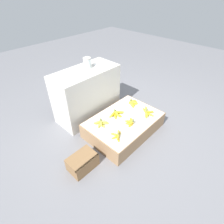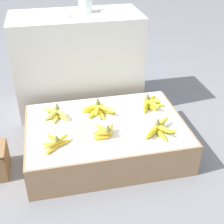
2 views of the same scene
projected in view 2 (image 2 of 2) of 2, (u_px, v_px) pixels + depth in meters
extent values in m
plane|color=slate|center=(106.00, 151.00, 2.20)|extent=(10.00, 10.00, 0.00)
cube|color=#997551|center=(106.00, 138.00, 2.14)|extent=(1.06, 0.73, 0.23)
cube|color=silver|center=(105.00, 124.00, 2.08)|extent=(1.02, 0.70, 0.00)
cube|color=beige|center=(78.00, 63.00, 2.54)|extent=(1.00, 0.47, 0.79)
ellipsoid|color=gold|center=(62.00, 143.00, 1.88)|extent=(0.12, 0.07, 0.02)
ellipsoid|color=gold|center=(56.00, 141.00, 1.89)|extent=(0.04, 0.12, 0.02)
ellipsoid|color=gold|center=(51.00, 144.00, 1.87)|extent=(0.12, 0.06, 0.02)
ellipsoid|color=gold|center=(53.00, 149.00, 1.83)|extent=(0.10, 0.10, 0.02)
ellipsoid|color=gold|center=(61.00, 139.00, 1.87)|extent=(0.10, 0.10, 0.02)
ellipsoid|color=gold|center=(53.00, 138.00, 1.88)|extent=(0.08, 0.11, 0.02)
ellipsoid|color=gold|center=(52.00, 144.00, 1.83)|extent=(0.11, 0.08, 0.02)
cone|color=olive|center=(57.00, 137.00, 1.83)|extent=(0.03, 0.03, 0.04)
ellipsoid|color=gold|center=(110.00, 133.00, 1.96)|extent=(0.08, 0.11, 0.03)
ellipsoid|color=gold|center=(105.00, 132.00, 1.97)|extent=(0.04, 0.11, 0.03)
ellipsoid|color=gold|center=(102.00, 134.00, 1.95)|extent=(0.10, 0.10, 0.03)
ellipsoid|color=gold|center=(102.00, 137.00, 1.92)|extent=(0.11, 0.03, 0.03)
ellipsoid|color=gold|center=(110.00, 129.00, 1.94)|extent=(0.08, 0.11, 0.03)
ellipsoid|color=gold|center=(102.00, 129.00, 1.95)|extent=(0.08, 0.11, 0.03)
ellipsoid|color=gold|center=(101.00, 133.00, 1.91)|extent=(0.11, 0.04, 0.03)
cone|color=olive|center=(108.00, 127.00, 1.89)|extent=(0.04, 0.04, 0.05)
ellipsoid|color=yellow|center=(152.00, 134.00, 1.95)|extent=(0.13, 0.10, 0.03)
ellipsoid|color=yellow|center=(161.00, 135.00, 1.94)|extent=(0.05, 0.14, 0.03)
ellipsoid|color=yellow|center=(166.00, 131.00, 1.98)|extent=(0.14, 0.08, 0.03)
ellipsoid|color=yellow|center=(160.00, 125.00, 2.04)|extent=(0.10, 0.13, 0.03)
ellipsoid|color=yellow|center=(153.00, 130.00, 1.93)|extent=(0.12, 0.11, 0.03)
ellipsoid|color=yellow|center=(163.00, 128.00, 1.95)|extent=(0.10, 0.13, 0.03)
ellipsoid|color=yellow|center=(163.00, 122.00, 2.01)|extent=(0.13, 0.11, 0.03)
cone|color=olive|center=(158.00, 121.00, 1.95)|extent=(0.04, 0.04, 0.05)
ellipsoid|color=#DBCC4C|center=(53.00, 113.00, 2.16)|extent=(0.12, 0.10, 0.03)
ellipsoid|color=#DBCC4C|center=(52.00, 116.00, 2.12)|extent=(0.13, 0.08, 0.03)
ellipsoid|color=#DBCC4C|center=(56.00, 118.00, 2.11)|extent=(0.07, 0.13, 0.03)
ellipsoid|color=#DBCC4C|center=(62.00, 117.00, 2.12)|extent=(0.10, 0.12, 0.03)
ellipsoid|color=#DBCC4C|center=(51.00, 110.00, 2.14)|extent=(0.13, 0.08, 0.03)
ellipsoid|color=#DBCC4C|center=(53.00, 114.00, 2.10)|extent=(0.11, 0.12, 0.03)
ellipsoid|color=#DBCC4C|center=(61.00, 113.00, 2.11)|extent=(0.09, 0.12, 0.03)
cone|color=olive|center=(57.00, 106.00, 2.11)|extent=(0.04, 0.04, 0.05)
ellipsoid|color=yellow|center=(92.00, 110.00, 2.19)|extent=(0.16, 0.04, 0.03)
ellipsoid|color=yellow|center=(94.00, 113.00, 2.16)|extent=(0.13, 0.14, 0.03)
ellipsoid|color=yellow|center=(100.00, 113.00, 2.16)|extent=(0.05, 0.16, 0.03)
ellipsoid|color=yellow|center=(105.00, 111.00, 2.18)|extent=(0.15, 0.11, 0.03)
ellipsoid|color=yellow|center=(93.00, 107.00, 2.17)|extent=(0.16, 0.07, 0.03)
ellipsoid|color=yellow|center=(97.00, 109.00, 2.14)|extent=(0.08, 0.16, 0.03)
ellipsoid|color=yellow|center=(105.00, 108.00, 2.15)|extent=(0.13, 0.14, 0.03)
cone|color=olive|center=(98.00, 101.00, 2.16)|extent=(0.04, 0.04, 0.05)
ellipsoid|color=yellow|center=(146.00, 108.00, 2.21)|extent=(0.09, 0.13, 0.03)
ellipsoid|color=yellow|center=(150.00, 106.00, 2.24)|extent=(0.08, 0.14, 0.03)
ellipsoid|color=yellow|center=(155.00, 105.00, 2.25)|extent=(0.14, 0.07, 0.03)
ellipsoid|color=yellow|center=(152.00, 102.00, 2.29)|extent=(0.13, 0.10, 0.03)
ellipsoid|color=yellow|center=(146.00, 104.00, 2.21)|extent=(0.09, 0.13, 0.03)
ellipsoid|color=yellow|center=(152.00, 104.00, 2.21)|extent=(0.09, 0.14, 0.03)
ellipsoid|color=yellow|center=(152.00, 101.00, 2.24)|extent=(0.14, 0.07, 0.03)
ellipsoid|color=yellow|center=(150.00, 99.00, 2.26)|extent=(0.13, 0.10, 0.03)
cone|color=olive|center=(148.00, 96.00, 2.22)|extent=(0.04, 0.04, 0.05)
cylinder|color=silver|center=(85.00, 3.00, 2.34)|extent=(0.11, 0.11, 0.13)
cube|color=white|center=(49.00, 15.00, 2.29)|extent=(0.29, 0.18, 0.02)
cube|color=white|center=(116.00, 12.00, 2.34)|extent=(0.20, 0.16, 0.02)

